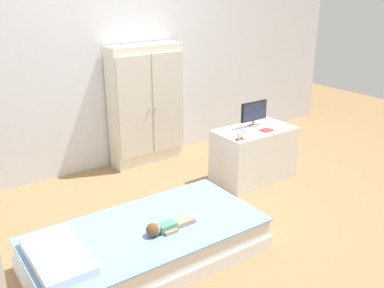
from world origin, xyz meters
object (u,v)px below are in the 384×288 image
bed (147,244)px  wardrobe (146,105)px  book_red (267,130)px  tv_stand (254,154)px  tv_monitor (254,112)px  rocking_horse_toy (241,134)px  doll (162,228)px

bed → wardrobe: bearing=60.4°
book_red → tv_stand: bearing=120.2°
book_red → wardrobe: bearing=122.6°
tv_monitor → rocking_horse_toy: 0.44m
doll → wardrobe: wardrobe is taller
tv_stand → tv_monitor: tv_monitor is taller
rocking_horse_toy → doll: bearing=-155.2°
doll → book_red: book_red is taller
doll → tv_monitor: (1.56, 0.78, 0.39)m
wardrobe → book_red: wardrobe is taller
rocking_horse_toy → wardrobe: bearing=106.1°
tv_monitor → book_red: bearing=-86.4°
doll → tv_stand: (1.51, 0.71, -0.03)m
bed → rocking_horse_toy: size_ratio=14.98×
bed → rocking_horse_toy: (1.26, 0.45, 0.46)m
doll → tv_monitor: bearing=26.7°
doll → tv_stand: bearing=25.0°
wardrobe → book_red: 1.34m
book_red → bed: bearing=-163.1°
tv_stand → doll: bearing=-155.0°
bed → rocking_horse_toy: 1.41m
tv_stand → rocking_horse_toy: rocking_horse_toy is taller
wardrobe → tv_stand: wardrobe is taller
bed → wardrobe: (0.92, 1.62, 0.53)m
tv_monitor → bed: bearing=-157.4°
bed → doll: (0.06, -0.11, 0.17)m
bed → doll: size_ratio=4.32×
doll → tv_stand: tv_stand is taller
wardrobe → book_red: size_ratio=11.72×
tv_stand → rocking_horse_toy: size_ratio=7.12×
tv_stand → rocking_horse_toy: bearing=-154.1°
wardrobe → tv_stand: size_ratio=1.63×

